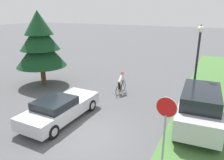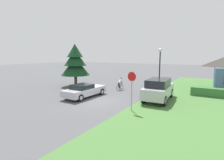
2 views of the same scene
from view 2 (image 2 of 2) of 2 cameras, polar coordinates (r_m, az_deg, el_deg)
The scene contains 7 objects.
ground_plane at distance 15.95m, azimuth -5.09°, elevation -6.76°, with size 140.00×140.00×0.00m, color #515154.
sedan_left_lane at distance 17.40m, azimuth -8.95°, elevation -3.38°, with size 2.01×4.75×1.30m.
cyclist at distance 20.69m, azimuth 2.62°, elevation -1.28°, with size 0.44×1.70×1.50m.
parked_suv_right at distance 16.44m, azimuth 14.94°, elevation -2.89°, with size 2.21×5.04×1.97m.
stop_sign at distance 12.80m, azimuth 6.46°, elevation -1.03°, with size 0.72×0.08×2.91m.
street_lamp at distance 18.26m, azimuth 15.35°, elevation 5.23°, with size 0.35×0.35×4.84m.
conifer_tall_near at distance 23.34m, azimuth -11.92°, elevation 5.80°, with size 3.70×3.70×5.55m.
Camera 2 is at (9.13, -12.43, 4.08)m, focal length 28.00 mm.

